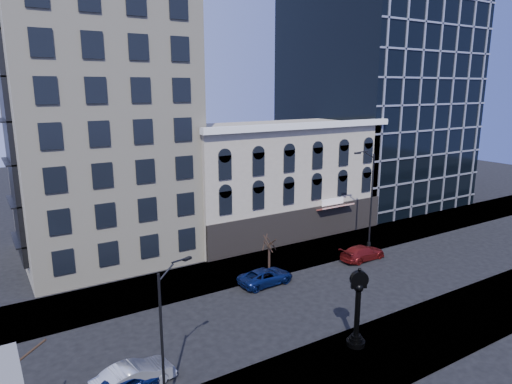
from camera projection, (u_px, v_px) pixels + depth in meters
ground at (262, 314)px, 32.74m from camera, size 160.00×160.00×0.00m
sidewalk_far at (212, 275)px, 39.35m from camera, size 160.00×6.00×0.12m
sidewalk_near at (337, 371)px, 26.12m from camera, size 160.00×6.00×0.12m
cream_tower at (92, 48)px, 40.88m from camera, size 15.90×15.40×42.50m
victorian_row at (276, 179)px, 50.73m from camera, size 22.60×11.19×12.50m
glass_office at (375, 101)px, 63.40m from camera, size 20.00×20.15×28.00m
street_clock at (357, 311)px, 28.10m from camera, size 1.17×1.17×5.17m
street_lamp_near at (169, 299)px, 21.74m from camera, size 1.93×0.96×7.86m
street_lamp_far at (367, 174)px, 44.35m from camera, size 2.59×0.74×10.05m
bare_tree_near at (6, 360)px, 16.87m from camera, size 4.57×4.57×7.84m
bare_tree_far at (269, 240)px, 40.01m from camera, size 2.10×2.10×3.61m
car_near_b at (134, 377)px, 24.49m from camera, size 4.63×2.19×1.47m
car_far_a at (266, 277)px, 37.64m from camera, size 4.81×2.35×1.31m
car_far_b at (363, 253)px, 42.98m from camera, size 4.83×2.12×1.38m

